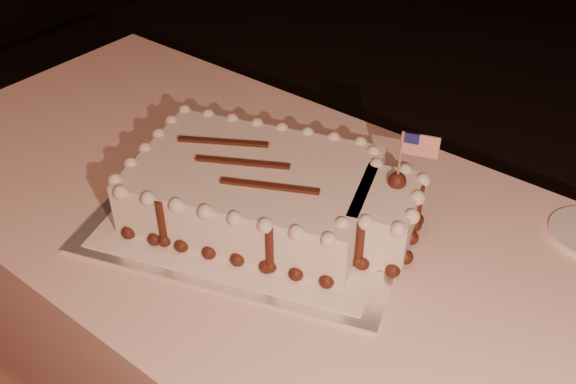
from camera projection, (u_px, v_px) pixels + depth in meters
The scene contains 3 objects.
cake_board at pixel (255, 213), 1.22m from camera, with size 0.57×0.43×0.01m, color white.
doily at pixel (255, 211), 1.22m from camera, with size 0.51×0.39×0.00m, color white.
sheet_cake at pixel (269, 192), 1.18m from camera, with size 0.57×0.42×0.22m.
Camera 1 is at (0.27, -0.13, 1.53)m, focal length 40.00 mm.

